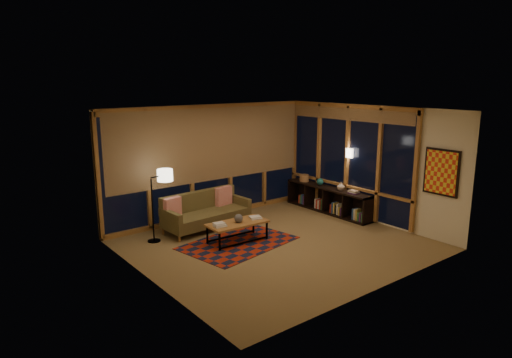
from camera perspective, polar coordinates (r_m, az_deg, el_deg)
floor at (r=9.33m, az=2.71°, el=-8.18°), size 5.50×5.00×0.01m
ceiling at (r=8.75m, az=2.89°, el=8.61°), size 5.50×5.00×0.01m
walls at (r=8.94m, az=2.79°, el=-0.06°), size 5.51×5.01×2.70m
window_wall_back at (r=10.86m, az=-5.62°, el=2.15°), size 5.30×0.16×2.60m
window_wall_right at (r=11.23m, az=11.19°, el=2.31°), size 0.16×3.70×2.60m
wall_art at (r=9.84m, az=22.14°, el=0.79°), size 0.06×0.74×0.94m
wall_sconce at (r=11.05m, az=11.61°, el=3.19°), size 0.12×0.18×0.22m
sofa at (r=10.19m, az=-6.18°, el=-4.06°), size 2.00×0.92×0.80m
pillow_left at (r=9.90m, az=-10.41°, el=-3.46°), size 0.43×0.21×0.41m
pillow_right at (r=10.64m, az=-4.09°, el=-2.09°), size 0.45×0.21×0.44m
area_rug at (r=9.39m, az=-2.20°, el=-7.99°), size 2.44×1.84×0.01m
coffee_table at (r=9.41m, az=-2.33°, el=-6.63°), size 1.27×0.62×0.42m
book_stack_a at (r=9.11m, az=-4.58°, el=-5.71°), size 0.26×0.22×0.07m
book_stack_b at (r=9.57m, az=-0.08°, el=-4.82°), size 0.29×0.25×0.05m
ceramic_pot at (r=9.32m, az=-2.19°, el=-4.91°), size 0.19×0.19×0.18m
floor_lamp at (r=9.50m, az=-12.82°, el=-3.41°), size 0.53×0.39×1.47m
bookshelf at (r=11.55m, az=8.98°, el=-2.56°), size 0.40×2.56×0.64m
basket at (r=12.01m, az=6.05°, el=0.12°), size 0.29×0.29×0.18m
teal_bowl at (r=11.64m, az=8.02°, el=-0.34°), size 0.22×0.22×0.18m
vase at (r=11.18m, az=10.57°, el=-0.89°), size 0.22×0.22×0.20m
shelf_book_stack at (r=10.95m, az=12.11°, el=-1.59°), size 0.22×0.28×0.08m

